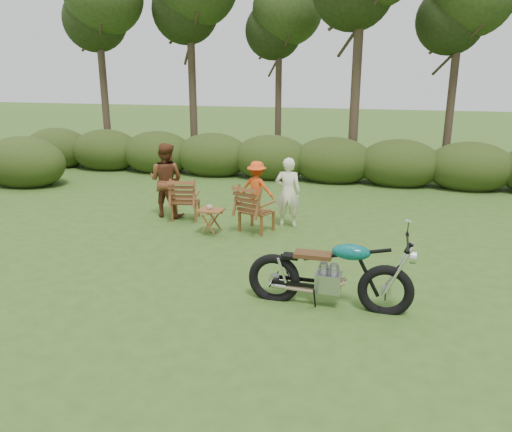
% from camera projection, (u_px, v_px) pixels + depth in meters
% --- Properties ---
extents(ground, '(80.00, 80.00, 0.00)m').
position_uv_depth(ground, '(261.00, 305.00, 7.48)').
color(ground, '#334F1A').
rests_on(ground, ground).
extents(tree_line, '(22.52, 11.62, 8.14)m').
position_uv_depth(tree_line, '(357.00, 55.00, 15.30)').
color(tree_line, '#3A2B1F').
rests_on(tree_line, ground).
extents(motorcycle, '(2.31, 0.90, 1.32)m').
position_uv_depth(motorcycle, '(327.00, 305.00, 7.47)').
color(motorcycle, '#0B948C').
rests_on(motorcycle, ground).
extents(lawn_chair_right, '(0.91, 0.91, 1.05)m').
position_uv_depth(lawn_chair_right, '(257.00, 231.00, 10.91)').
color(lawn_chair_right, '#5F2C17').
rests_on(lawn_chair_right, ground).
extents(lawn_chair_left, '(0.82, 0.82, 1.01)m').
position_uv_depth(lawn_chair_left, '(186.00, 219.00, 11.76)').
color(lawn_chair_left, brown).
rests_on(lawn_chair_left, ground).
extents(side_table, '(0.56, 0.48, 0.55)m').
position_uv_depth(side_table, '(211.00, 222.00, 10.62)').
color(side_table, brown).
rests_on(side_table, ground).
extents(cup, '(0.12, 0.12, 0.09)m').
position_uv_depth(cup, '(210.00, 207.00, 10.56)').
color(cup, beige).
rests_on(cup, side_table).
extents(adult_a, '(0.60, 0.42, 1.56)m').
position_uv_depth(adult_a, '(287.00, 226.00, 11.25)').
color(adult_a, '#F9F3CD').
rests_on(adult_a, ground).
extents(adult_b, '(0.91, 0.74, 1.76)m').
position_uv_depth(adult_b, '(168.00, 216.00, 12.04)').
color(adult_b, brown).
rests_on(adult_b, ground).
extents(child, '(0.92, 0.63, 1.30)m').
position_uv_depth(child, '(257.00, 214.00, 12.18)').
color(child, '#EB4B16').
rests_on(child, ground).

